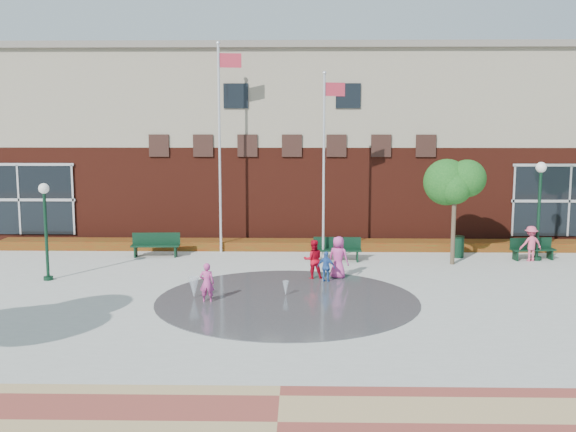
{
  "coord_description": "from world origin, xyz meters",
  "views": [
    {
      "loc": [
        0.45,
        -17.89,
        5.72
      ],
      "look_at": [
        0.0,
        4.0,
        2.6
      ],
      "focal_mm": 42.0,
      "sensor_mm": 36.0,
      "label": 1
    }
  ],
  "objects_px": {
    "flagpole_right": "(325,157)",
    "bench_left": "(156,249)",
    "flagpole_left": "(221,137)",
    "trash_can": "(458,247)",
    "child_splash": "(207,283)"
  },
  "relations": [
    {
      "from": "flagpole_right",
      "to": "bench_left",
      "type": "height_order",
      "value": "flagpole_right"
    },
    {
      "from": "flagpole_left",
      "to": "flagpole_right",
      "type": "xyz_separation_m",
      "value": [
        4.38,
        -1.89,
        -0.75
      ]
    },
    {
      "from": "bench_left",
      "to": "trash_can",
      "type": "relative_size",
      "value": 2.22
    },
    {
      "from": "flagpole_right",
      "to": "bench_left",
      "type": "relative_size",
      "value": 3.75
    },
    {
      "from": "trash_can",
      "to": "child_splash",
      "type": "relative_size",
      "value": 0.72
    },
    {
      "from": "flagpole_left",
      "to": "flagpole_right",
      "type": "distance_m",
      "value": 4.83
    },
    {
      "from": "flagpole_right",
      "to": "child_splash",
      "type": "relative_size",
      "value": 5.96
    },
    {
      "from": "bench_left",
      "to": "trash_can",
      "type": "bearing_deg",
      "value": -2.39
    },
    {
      "from": "flagpole_left",
      "to": "bench_left",
      "type": "distance_m",
      "value": 5.5
    },
    {
      "from": "bench_left",
      "to": "child_splash",
      "type": "distance_m",
      "value": 7.78
    },
    {
      "from": "flagpole_left",
      "to": "trash_can",
      "type": "distance_m",
      "value": 11.03
    },
    {
      "from": "flagpole_right",
      "to": "child_splash",
      "type": "bearing_deg",
      "value": -139.95
    },
    {
      "from": "flagpole_left",
      "to": "flagpole_right",
      "type": "relative_size",
      "value": 1.18
    },
    {
      "from": "flagpole_left",
      "to": "bench_left",
      "type": "xyz_separation_m",
      "value": [
        -2.68,
        -1.05,
        -4.69
      ]
    },
    {
      "from": "flagpole_right",
      "to": "trash_can",
      "type": "height_order",
      "value": "flagpole_right"
    }
  ]
}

